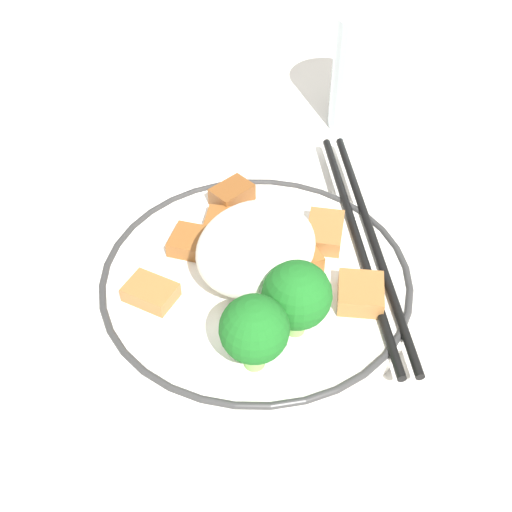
{
  "coord_description": "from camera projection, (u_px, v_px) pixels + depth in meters",
  "views": [
    {
      "loc": [
        0.21,
        0.26,
        0.36
      ],
      "look_at": [
        0.0,
        0.0,
        0.03
      ],
      "focal_mm": 50.0,
      "sensor_mm": 36.0,
      "label": 1
    }
  ],
  "objects": [
    {
      "name": "meat_far_scatter",
      "position": [
        151.0,
        292.0,
        0.46
      ],
      "size": [
        0.03,
        0.04,
        0.01
      ],
      "color": "#9E6633",
      "rests_on": "plate"
    },
    {
      "name": "meat_near_front",
      "position": [
        266.0,
        232.0,
        0.5
      ],
      "size": [
        0.03,
        0.04,
        0.01
      ],
      "color": "#995B28",
      "rests_on": "plate"
    },
    {
      "name": "meat_on_rice_edge",
      "position": [
        326.0,
        233.0,
        0.5
      ],
      "size": [
        0.04,
        0.04,
        0.01
      ],
      "color": "#9E6633",
      "rests_on": "plate"
    },
    {
      "name": "broccoli_back_left",
      "position": [
        254.0,
        330.0,
        0.4
      ],
      "size": [
        0.04,
        0.04,
        0.05
      ],
      "color": "#7FB756",
      "rests_on": "plate"
    },
    {
      "name": "broccoli_back_center",
      "position": [
        297.0,
        296.0,
        0.42
      ],
      "size": [
        0.04,
        0.04,
        0.05
      ],
      "color": "#7FB756",
      "rests_on": "plate"
    },
    {
      "name": "rice_mound",
      "position": [
        256.0,
        242.0,
        0.46
      ],
      "size": [
        0.08,
        0.07,
        0.05
      ],
      "color": "white",
      "rests_on": "plate"
    },
    {
      "name": "meat_mid_left",
      "position": [
        232.0,
        194.0,
        0.53
      ],
      "size": [
        0.03,
        0.02,
        0.01
      ],
      "color": "brown",
      "rests_on": "plate"
    },
    {
      "name": "meat_near_back",
      "position": [
        361.0,
        293.0,
        0.46
      ],
      "size": [
        0.04,
        0.04,
        0.01
      ],
      "color": "#9E6633",
      "rests_on": "plate"
    },
    {
      "name": "chopsticks",
      "position": [
        366.0,
        240.0,
        0.5
      ],
      "size": [
        0.14,
        0.21,
        0.01
      ],
      "color": "black",
      "rests_on": "plate"
    },
    {
      "name": "drinking_glass",
      "position": [
        373.0,
        72.0,
        0.59
      ],
      "size": [
        0.07,
        0.07,
        0.1
      ],
      "color": "silver",
      "rests_on": "ground_plane"
    },
    {
      "name": "meat_mid_right",
      "position": [
        223.0,
        224.0,
        0.51
      ],
      "size": [
        0.04,
        0.04,
        0.01
      ],
      "color": "brown",
      "rests_on": "plate"
    },
    {
      "name": "plate",
      "position": [
        256.0,
        282.0,
        0.48
      ],
      "size": [
        0.21,
        0.21,
        0.01
      ],
      "color": "white",
      "rests_on": "ground_plane"
    },
    {
      "name": "ground_plane",
      "position": [
        256.0,
        290.0,
        0.49
      ],
      "size": [
        3.0,
        3.0,
        0.0
      ],
      "primitive_type": "plane",
      "color": "silver"
    },
    {
      "name": "meat_near_right",
      "position": [
        190.0,
        242.0,
        0.49
      ],
      "size": [
        0.04,
        0.04,
        0.01
      ],
      "color": "brown",
      "rests_on": "plate"
    },
    {
      "name": "meat_near_left",
      "position": [
        299.0,
        259.0,
        0.48
      ],
      "size": [
        0.03,
        0.03,
        0.01
      ],
      "color": "#995B28",
      "rests_on": "plate"
    }
  ]
}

